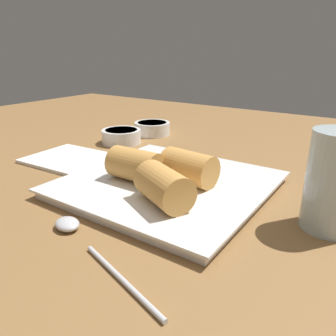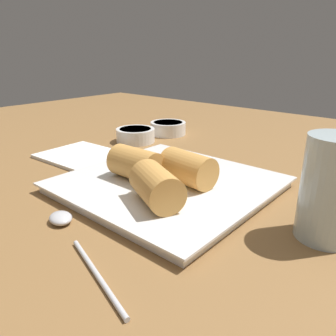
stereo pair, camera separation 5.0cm
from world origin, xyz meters
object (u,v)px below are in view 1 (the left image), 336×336
drinking_glass (335,182)px  spoon (78,235)px  dipping_bowl_far (152,128)px  serving_plate (168,185)px  napkin (69,159)px  dipping_bowl_near (121,136)px

drinking_glass → spoon: bearing=-140.5°
dipping_bowl_far → serving_plate: bearing=-48.9°
spoon → napkin: 27.69cm
spoon → napkin: size_ratio=1.27×
serving_plate → napkin: size_ratio=1.81×
serving_plate → drinking_glass: 21.70cm
dipping_bowl_near → serving_plate: bearing=-33.7°
dipping_bowl_near → drinking_glass: (43.68, -13.55, 4.05)cm
dipping_bowl_near → napkin: dipping_bowl_near is taller
dipping_bowl_near → drinking_glass: size_ratio=0.74×
napkin → drinking_glass: (43.53, 0.90, 5.35)cm
serving_plate → napkin: serving_plate is taller
spoon → napkin: (-21.91, 16.92, -0.20)cm
dipping_bowl_far → napkin: bearing=-91.8°
dipping_bowl_far → dipping_bowl_near: bearing=-95.3°
serving_plate → spoon: bearing=-91.9°
serving_plate → dipping_bowl_far: 33.03cm
drinking_glass → serving_plate: bearing=-175.9°
napkin → serving_plate: bearing=-1.6°
serving_plate → dipping_bowl_far: (-21.69, 24.89, 0.84)cm
drinking_glass → dipping_bowl_far: bearing=151.3°
dipping_bowl_far → drinking_glass: 48.92cm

